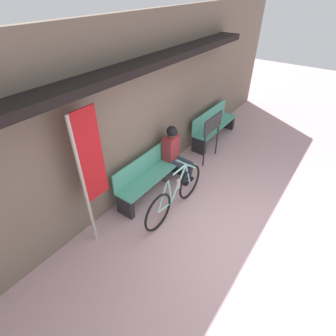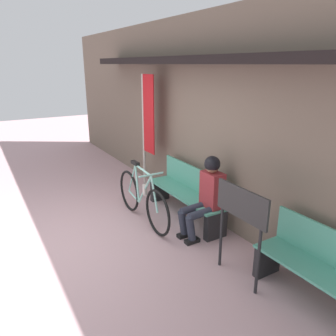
% 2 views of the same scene
% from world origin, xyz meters
% --- Properties ---
extents(ground_plane, '(24.00, 24.00, 0.00)m').
position_xyz_m(ground_plane, '(0.00, 0.00, 0.00)').
color(ground_plane, '#C69EA3').
extents(storefront_wall, '(12.00, 0.56, 3.20)m').
position_xyz_m(storefront_wall, '(0.00, 2.34, 1.66)').
color(storefront_wall, '#756656').
rests_on(storefront_wall, ground_plane).
extents(park_bench_near, '(1.75, 0.42, 0.84)m').
position_xyz_m(park_bench_near, '(0.13, 2.01, 0.40)').
color(park_bench_near, '#51A88E').
rests_on(park_bench_near, ground_plane).
extents(bicycle, '(1.72, 0.40, 0.96)m').
position_xyz_m(bicycle, '(-0.07, 1.28, 0.39)').
color(bicycle, black).
rests_on(bicycle, ground_plane).
extents(person_seated, '(0.34, 0.63, 1.21)m').
position_xyz_m(person_seated, '(0.79, 1.89, 0.69)').
color(person_seated, '#2D3342').
rests_on(person_seated, ground_plane).
extents(park_bench_far, '(1.75, 0.42, 0.84)m').
position_xyz_m(park_bench_far, '(2.77, 2.01, 0.40)').
color(park_bench_far, '#51A88E').
rests_on(park_bench_far, ground_plane).
extents(banner_pole, '(0.45, 0.05, 2.27)m').
position_xyz_m(banner_pole, '(-1.24, 1.99, 1.40)').
color(banner_pole, '#B7B2A8').
rests_on(banner_pole, ground_plane).
extents(signboard, '(0.78, 0.04, 1.15)m').
position_xyz_m(signboard, '(1.83, 1.57, 0.86)').
color(signboard, '#232326').
rests_on(signboard, ground_plane).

